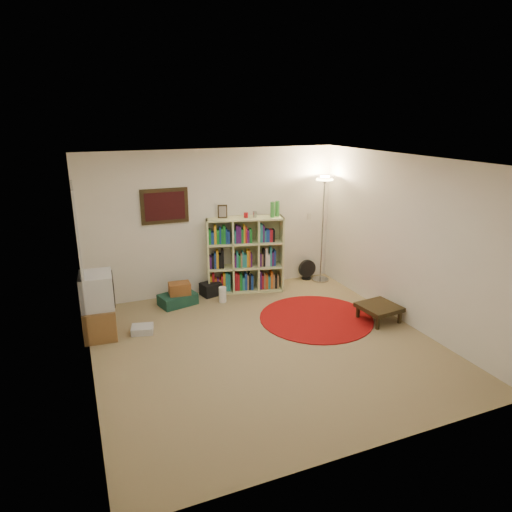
{
  "coord_description": "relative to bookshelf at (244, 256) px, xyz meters",
  "views": [
    {
      "loc": [
        -2.26,
        -5.16,
        3.04
      ],
      "look_at": [
        0.1,
        0.6,
        1.1
      ],
      "focal_mm": 32.0,
      "sensor_mm": 36.0,
      "label": 1
    }
  ],
  "objects": [
    {
      "name": "side_table",
      "position": [
        1.45,
        -1.99,
        -0.44
      ],
      "size": [
        0.61,
        0.61,
        0.25
      ],
      "rotation": [
        0.0,
        0.0,
        0.1
      ],
      "color": "black",
      "rests_on": "ground"
    },
    {
      "name": "room",
      "position": [
        -0.52,
        -2.0,
        0.61
      ],
      "size": [
        4.54,
        4.54,
        2.54
      ],
      "color": "#8B7751",
      "rests_on": "ground"
    },
    {
      "name": "paper_towel",
      "position": [
        -0.54,
        -0.38,
        -0.52
      ],
      "size": [
        0.13,
        0.13,
        0.26
      ],
      "rotation": [
        0.0,
        0.0,
        -0.04
      ],
      "color": "white",
      "rests_on": "ground"
    },
    {
      "name": "floor_lamp",
      "position": [
        1.52,
        -0.09,
        1.01
      ],
      "size": [
        0.44,
        0.44,
        1.99
      ],
      "rotation": [
        0.0,
        0.0,
        0.17
      ],
      "color": "#A1A2A6",
      "rests_on": "ground"
    },
    {
      "name": "wicker_basket",
      "position": [
        -1.23,
        -0.22,
        -0.36
      ],
      "size": [
        0.36,
        0.27,
        0.2
      ],
      "rotation": [
        0.0,
        0.0,
        -0.07
      ],
      "color": "brown",
      "rests_on": "suitcase"
    },
    {
      "name": "tv_stand",
      "position": [
        -2.53,
        -0.86,
        -0.2
      ],
      "size": [
        0.49,
        0.66,
        0.93
      ],
      "rotation": [
        0.0,
        0.0,
        -0.06
      ],
      "color": "brown",
      "rests_on": "ground"
    },
    {
      "name": "duffel_bag",
      "position": [
        -0.63,
        -0.01,
        -0.54
      ],
      "size": [
        0.38,
        0.34,
        0.22
      ],
      "rotation": [
        0.0,
        0.0,
        0.24
      ],
      "color": "black",
      "rests_on": "ground"
    },
    {
      "name": "suitcase",
      "position": [
        -1.26,
        -0.21,
        -0.55
      ],
      "size": [
        0.66,
        0.51,
        0.19
      ],
      "rotation": [
        0.0,
        0.0,
        0.25
      ],
      "color": "#153C2F",
      "rests_on": "ground"
    },
    {
      "name": "dvd_box",
      "position": [
        -1.97,
        -1.02,
        -0.6
      ],
      "size": [
        0.36,
        0.32,
        0.1
      ],
      "rotation": [
        0.0,
        0.0,
        -0.23
      ],
      "color": "silver",
      "rests_on": "ground"
    },
    {
      "name": "bookshelf",
      "position": [
        0.0,
        0.0,
        0.0
      ],
      "size": [
        1.39,
        0.69,
        1.6
      ],
      "rotation": [
        0.0,
        0.0,
        -0.24
      ],
      "color": "beige",
      "rests_on": "ground"
    },
    {
      "name": "red_rug",
      "position": [
        0.6,
        -1.55,
        -0.64
      ],
      "size": [
        1.76,
        1.76,
        0.02
      ],
      "color": "maroon",
      "rests_on": "ground"
    },
    {
      "name": "floor_fan",
      "position": [
        1.31,
        0.06,
        -0.45
      ],
      "size": [
        0.34,
        0.18,
        0.39
      ],
      "rotation": [
        0.0,
        0.0,
        0.0
      ],
      "color": "black",
      "rests_on": "ground"
    }
  ]
}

